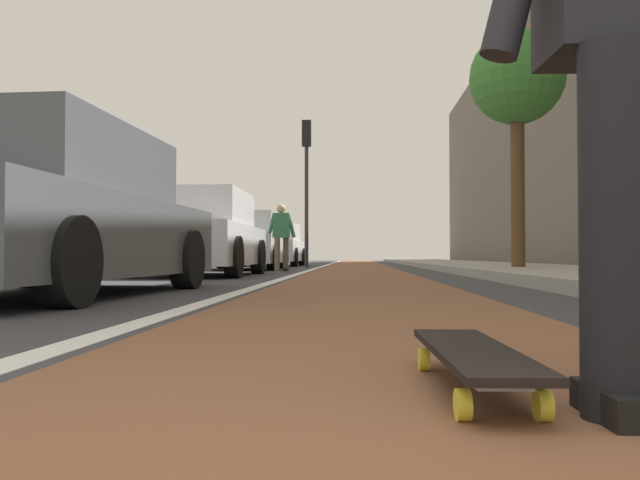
{
  "coord_description": "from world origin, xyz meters",
  "views": [
    {
      "loc": [
        -0.36,
        0.06,
        0.35
      ],
      "look_at": [
        9.65,
        0.62,
        0.6
      ],
      "focal_mm": 36.26,
      "sensor_mm": 36.0,
      "label": 1
    }
  ],
  "objects_px": {
    "skater_person": "(629,10)",
    "traffic_light": "(307,166)",
    "pedestrian_distant": "(281,233)",
    "street_tree_mid": "(517,81)",
    "parked_car_near": "(44,216)",
    "parked_car_far": "(245,243)",
    "skateboard": "(473,356)",
    "parked_car_end": "(274,246)",
    "parked_car_mid": "(198,235)"
  },
  "relations": [
    {
      "from": "parked_car_near",
      "to": "parked_car_far",
      "type": "distance_m",
      "value": 11.29
    },
    {
      "from": "parked_car_far",
      "to": "parked_car_near",
      "type": "bearing_deg",
      "value": -179.14
    },
    {
      "from": "traffic_light",
      "to": "street_tree_mid",
      "type": "bearing_deg",
      "value": -147.99
    },
    {
      "from": "parked_car_far",
      "to": "traffic_light",
      "type": "distance_m",
      "value": 4.11
    },
    {
      "from": "skateboard",
      "to": "parked_car_end",
      "type": "xyz_separation_m",
      "value": [
        20.79,
        3.2,
        0.61
      ]
    },
    {
      "from": "skater_person",
      "to": "pedestrian_distant",
      "type": "relative_size",
      "value": 1.06
    },
    {
      "from": "parked_car_end",
      "to": "traffic_light",
      "type": "distance_m",
      "value": 3.83
    },
    {
      "from": "skateboard",
      "to": "pedestrian_distant",
      "type": "distance_m",
      "value": 13.3
    },
    {
      "from": "parked_car_far",
      "to": "traffic_light",
      "type": "relative_size",
      "value": 0.95
    },
    {
      "from": "parked_car_end",
      "to": "traffic_light",
      "type": "relative_size",
      "value": 0.97
    },
    {
      "from": "street_tree_mid",
      "to": "pedestrian_distant",
      "type": "bearing_deg",
      "value": 63.96
    },
    {
      "from": "traffic_light",
      "to": "pedestrian_distant",
      "type": "bearing_deg",
      "value": 177.77
    },
    {
      "from": "skateboard",
      "to": "skater_person",
      "type": "relative_size",
      "value": 0.52
    },
    {
      "from": "parked_car_end",
      "to": "street_tree_mid",
      "type": "height_order",
      "value": "street_tree_mid"
    },
    {
      "from": "skateboard",
      "to": "traffic_light",
      "type": "relative_size",
      "value": 0.19
    },
    {
      "from": "skater_person",
      "to": "parked_car_near",
      "type": "height_order",
      "value": "skater_person"
    },
    {
      "from": "parked_car_far",
      "to": "street_tree_mid",
      "type": "relative_size",
      "value": 0.92
    },
    {
      "from": "parked_car_mid",
      "to": "parked_car_end",
      "type": "height_order",
      "value": "parked_car_mid"
    },
    {
      "from": "parked_car_far",
      "to": "pedestrian_distant",
      "type": "relative_size",
      "value": 2.79
    },
    {
      "from": "parked_car_near",
      "to": "street_tree_mid",
      "type": "height_order",
      "value": "street_tree_mid"
    },
    {
      "from": "parked_car_near",
      "to": "parked_car_far",
      "type": "height_order",
      "value": "same"
    },
    {
      "from": "traffic_light",
      "to": "pedestrian_distant",
      "type": "distance_m",
      "value": 5.52
    },
    {
      "from": "skater_person",
      "to": "parked_car_end",
      "type": "height_order",
      "value": "skater_person"
    },
    {
      "from": "parked_car_near",
      "to": "pedestrian_distant",
      "type": "height_order",
      "value": "pedestrian_distant"
    },
    {
      "from": "parked_car_mid",
      "to": "street_tree_mid",
      "type": "distance_m",
      "value": 6.7
    },
    {
      "from": "skater_person",
      "to": "parked_car_far",
      "type": "xyz_separation_m",
      "value": [
        15.29,
        3.58,
        -0.23
      ]
    },
    {
      "from": "parked_car_end",
      "to": "traffic_light",
      "type": "height_order",
      "value": "traffic_light"
    },
    {
      "from": "parked_car_mid",
      "to": "parked_car_end",
      "type": "distance_m",
      "value": 11.15
    },
    {
      "from": "pedestrian_distant",
      "to": "street_tree_mid",
      "type": "bearing_deg",
      "value": -116.04
    },
    {
      "from": "skater_person",
      "to": "traffic_light",
      "type": "xyz_separation_m",
      "value": [
        18.31,
        2.18,
        2.19
      ]
    },
    {
      "from": "traffic_light",
      "to": "pedestrian_distant",
      "type": "xyz_separation_m",
      "value": [
        -5.04,
        0.2,
        -2.24
      ]
    },
    {
      "from": "pedestrian_distant",
      "to": "skater_person",
      "type": "bearing_deg",
      "value": -169.85
    },
    {
      "from": "skater_person",
      "to": "parked_car_mid",
      "type": "height_order",
      "value": "skater_person"
    },
    {
      "from": "street_tree_mid",
      "to": "pedestrian_distant",
      "type": "height_order",
      "value": "street_tree_mid"
    },
    {
      "from": "skateboard",
      "to": "traffic_light",
      "type": "height_order",
      "value": "traffic_light"
    },
    {
      "from": "street_tree_mid",
      "to": "parked_car_far",
      "type": "bearing_deg",
      "value": 54.01
    },
    {
      "from": "parked_car_near",
      "to": "street_tree_mid",
      "type": "distance_m",
      "value": 9.54
    },
    {
      "from": "parked_car_mid",
      "to": "parked_car_end",
      "type": "relative_size",
      "value": 0.91
    },
    {
      "from": "skateboard",
      "to": "parked_car_near",
      "type": "relative_size",
      "value": 0.2
    },
    {
      "from": "parked_car_mid",
      "to": "traffic_light",
      "type": "bearing_deg",
      "value": -8.55
    },
    {
      "from": "traffic_light",
      "to": "pedestrian_distant",
      "type": "relative_size",
      "value": 2.93
    },
    {
      "from": "parked_car_end",
      "to": "skateboard",
      "type": "bearing_deg",
      "value": -171.25
    },
    {
      "from": "parked_car_far",
      "to": "skater_person",
      "type": "bearing_deg",
      "value": -166.81
    },
    {
      "from": "skateboard",
      "to": "pedestrian_distant",
      "type": "relative_size",
      "value": 0.55
    },
    {
      "from": "parked_car_near",
      "to": "parked_car_mid",
      "type": "xyz_separation_m",
      "value": [
        5.79,
        0.05,
        0.02
      ]
    },
    {
      "from": "parked_car_far",
      "to": "parked_car_end",
      "type": "bearing_deg",
      "value": -0.38
    },
    {
      "from": "parked_car_near",
      "to": "parked_car_far",
      "type": "bearing_deg",
      "value": 0.86
    },
    {
      "from": "parked_car_near",
      "to": "pedestrian_distant",
      "type": "distance_m",
      "value": 9.33
    },
    {
      "from": "parked_car_end",
      "to": "parked_car_near",
      "type": "bearing_deg",
      "value": -179.56
    },
    {
      "from": "skateboard",
      "to": "parked_car_end",
      "type": "height_order",
      "value": "parked_car_end"
    }
  ]
}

